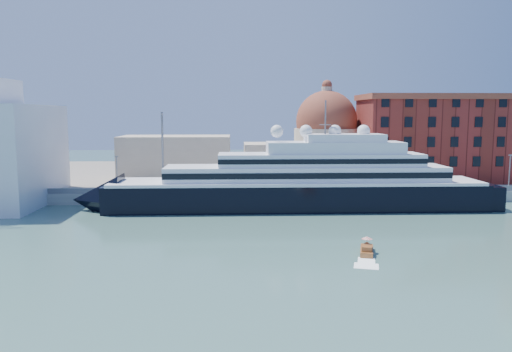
{
  "coord_description": "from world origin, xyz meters",
  "views": [
    {
      "loc": [
        -3.38,
        -81.09,
        20.07
      ],
      "look_at": [
        0.68,
        18.0,
        7.67
      ],
      "focal_mm": 35.0,
      "sensor_mm": 36.0,
      "label": 1
    }
  ],
  "objects": [
    {
      "name": "water_taxi",
      "position": [
        15.46,
        -11.82,
        0.61
      ],
      "size": [
        3.12,
        5.63,
        2.54
      ],
      "rotation": [
        0.0,
        0.0,
        -0.27
      ],
      "color": "brown",
      "rests_on": "ground"
    },
    {
      "name": "ground",
      "position": [
        0.0,
        0.0,
        0.0
      ],
      "size": [
        400.0,
        400.0,
        0.0
      ],
      "primitive_type": "plane",
      "color": "#355B54",
      "rests_on": "ground"
    },
    {
      "name": "superyacht",
      "position": [
        6.88,
        23.0,
        4.61
      ],
      "size": [
        89.43,
        12.4,
        26.73
      ],
      "color": "black",
      "rests_on": "ground"
    },
    {
      "name": "land",
      "position": [
        0.0,
        75.0,
        1.0
      ],
      "size": [
        260.0,
        72.0,
        2.0
      ],
      "primitive_type": "cube",
      "color": "slate",
      "rests_on": "ground"
    },
    {
      "name": "church",
      "position": [
        6.39,
        57.72,
        10.91
      ],
      "size": [
        66.0,
        18.0,
        25.5
      ],
      "color": "beige",
      "rests_on": "land"
    },
    {
      "name": "quay",
      "position": [
        0.0,
        34.0,
        1.25
      ],
      "size": [
        180.0,
        10.0,
        2.5
      ],
      "primitive_type": "cube",
      "color": "gray",
      "rests_on": "ground"
    },
    {
      "name": "warehouse",
      "position": [
        52.0,
        52.0,
        13.79
      ],
      "size": [
        43.0,
        19.0,
        23.25
      ],
      "color": "maroon",
      "rests_on": "land"
    },
    {
      "name": "quay_fence",
      "position": [
        0.0,
        29.5,
        3.1
      ],
      "size": [
        180.0,
        0.1,
        1.2
      ],
      "primitive_type": "cube",
      "color": "slate",
      "rests_on": "quay"
    },
    {
      "name": "lamp_posts",
      "position": [
        -12.67,
        32.27,
        9.84
      ],
      "size": [
        120.8,
        2.4,
        18.0
      ],
      "color": "slate",
      "rests_on": "quay"
    }
  ]
}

